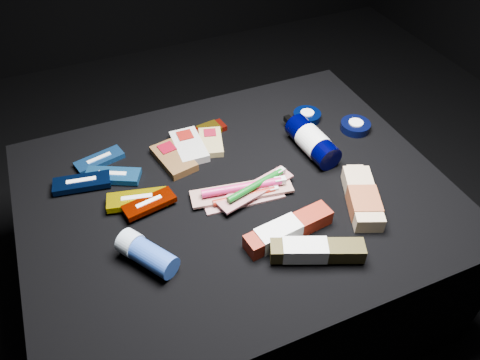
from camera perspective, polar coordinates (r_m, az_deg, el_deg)
name	(u,v)px	position (r m, az deg, el deg)	size (l,w,h in m)	color
ground	(237,287)	(1.41, -0.41, -12.86)	(3.00, 3.00, 0.00)	black
cloth_table	(236,244)	(1.25, -0.46, -7.80)	(0.98, 0.78, 0.40)	black
luna_bar_0	(100,160)	(1.22, -16.75, 2.34)	(0.13, 0.07, 0.02)	#1A4D90
luna_bar_1	(113,176)	(1.17, -15.26, 0.52)	(0.14, 0.10, 0.02)	#1F65AB
luna_bar_2	(82,183)	(1.16, -18.71, -0.32)	(0.14, 0.07, 0.02)	black
luna_bar_3	(137,200)	(1.09, -12.42, -2.35)	(0.14, 0.08, 0.02)	#D1B700
luna_bar_4	(149,204)	(1.07, -11.00, -2.85)	(0.12, 0.06, 0.02)	#7A1100
clif_bar_0	(173,157)	(1.19, -8.22, 2.77)	(0.09, 0.14, 0.02)	brown
clif_bar_1	(188,145)	(1.22, -6.31, 4.26)	(0.07, 0.13, 0.02)	#B4B3AD
clif_bar_2	(211,141)	(1.23, -3.59, 4.77)	(0.09, 0.12, 0.02)	tan
power_bar	(204,131)	(1.27, -4.39, 5.95)	(0.14, 0.06, 0.02)	maroon
lotion_bottle	(312,141)	(1.20, 8.81, 4.67)	(0.08, 0.21, 0.07)	black
cream_tin_upper	(307,116)	(1.33, 8.16, 7.74)	(0.08, 0.08, 0.02)	black
cream_tin_lower	(355,126)	(1.31, 13.88, 6.40)	(0.08, 0.08, 0.02)	black
bodywash_bottle	(362,199)	(1.09, 14.70, -2.23)	(0.13, 0.19, 0.04)	#D6B68D
deodorant_stick	(146,253)	(0.97, -11.34, -8.77)	(0.11, 0.14, 0.05)	#284DA8
toothbrush_pack_0	(245,198)	(1.08, 0.64, -2.19)	(0.19, 0.06, 0.02)	silver
toothbrush_pack_1	(243,189)	(1.08, 0.39, -1.15)	(0.24, 0.09, 0.03)	#BBB4AD
toothbrush_pack_2	(256,187)	(1.08, 2.00, -0.84)	(0.20, 0.10, 0.02)	#B3ADA9
toothpaste_carton_red	(285,231)	(1.00, 5.52, -6.20)	(0.21, 0.07, 0.04)	maroon
toothpaste_carton_green	(313,251)	(0.97, 8.86, -8.49)	(0.19, 0.11, 0.04)	#393112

